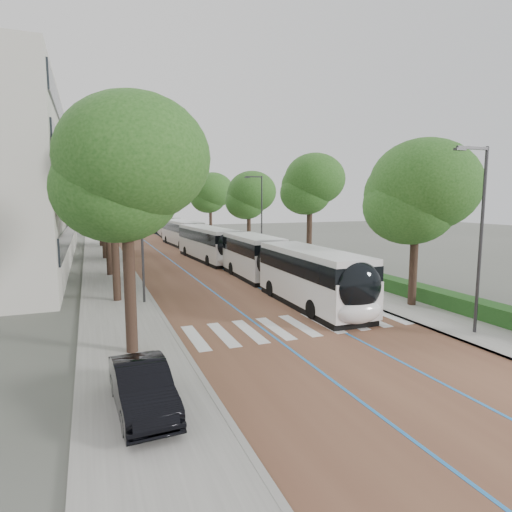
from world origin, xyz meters
The scene contains 21 objects.
ground centered at (0.00, 0.00, 0.00)m, with size 160.00×160.00×0.00m, color #51544C.
road centered at (0.00, 40.00, 0.01)m, with size 11.00×140.00×0.02m, color brown.
sidewalk_left centered at (-7.50, 40.00, 0.06)m, with size 4.00×140.00×0.12m, color gray.
sidewalk_right centered at (7.50, 40.00, 0.06)m, with size 4.00×140.00×0.12m, color gray.
kerb_left centered at (-5.60, 40.00, 0.06)m, with size 0.20×140.00×0.14m, color gray.
kerb_right centered at (5.60, 40.00, 0.06)m, with size 0.20×140.00×0.14m, color gray.
zebra_crossing centered at (0.20, 1.00, 0.03)m, with size 10.55×3.60×0.01m.
lane_line_left centered at (-1.60, 40.00, 0.02)m, with size 0.12×126.00×0.01m, color #2777C6.
lane_line_right centered at (1.60, 40.00, 0.02)m, with size 0.12×126.00×0.01m, color #2777C6.
hedge centered at (9.10, 0.00, 0.52)m, with size 1.20×14.00×0.80m, color #1A4618.
streetlight_near centered at (6.62, -3.00, 4.82)m, with size 1.82×0.20×8.00m.
streetlight_far centered at (6.62, 22.00, 4.82)m, with size 1.82×0.20×8.00m.
lamp_post_left centered at (-6.10, 8.00, 4.12)m, with size 0.14×0.14×8.00m, color #303032.
trees_left centered at (-7.50, 25.49, 7.21)m, with size 6.39×60.49×10.12m.
trees_right centered at (7.70, 23.25, 6.35)m, with size 6.03×47.94×9.12m.
lead_bus centered at (2.55, 7.86, 1.63)m, with size 2.79×18.43×3.20m.
bus_queued_0 centered at (1.85, 23.31, 1.62)m, with size 3.25×12.52×3.20m.
bus_queued_1 centered at (2.10, 36.79, 1.62)m, with size 3.16×12.51×3.20m.
bus_queued_2 centered at (2.64, 50.96, 1.62)m, with size 3.12×12.51×3.20m.
bus_queued_3 centered at (2.46, 62.75, 1.62)m, with size 2.86×12.46×3.20m.
parked_car centered at (-7.67, -4.88, 0.79)m, with size 1.42×4.08×1.34m, color black.
Camera 1 is at (-8.82, -16.47, 5.96)m, focal length 30.00 mm.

